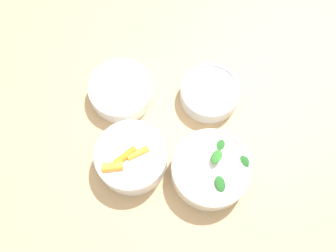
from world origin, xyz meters
name	(u,v)px	position (x,y,z in m)	size (l,w,h in m)	color
ground_plane	(162,175)	(0.00, 0.00, 0.00)	(10.00, 10.00, 0.00)	#4C4238
dining_table	(158,125)	(0.00, 0.00, 0.63)	(1.09, 1.09, 0.73)	tan
bowl_carrots	(131,157)	(-0.14, 0.03, 0.77)	(0.17, 0.17, 0.08)	white
bowl_greens	(211,170)	(-0.13, -0.15, 0.77)	(0.18, 0.18, 0.09)	silver
bowl_beans_hotdog	(121,90)	(0.03, 0.10, 0.76)	(0.16, 0.16, 0.05)	white
bowl_cookies	(210,92)	(0.07, -0.12, 0.76)	(0.15, 0.15, 0.05)	silver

